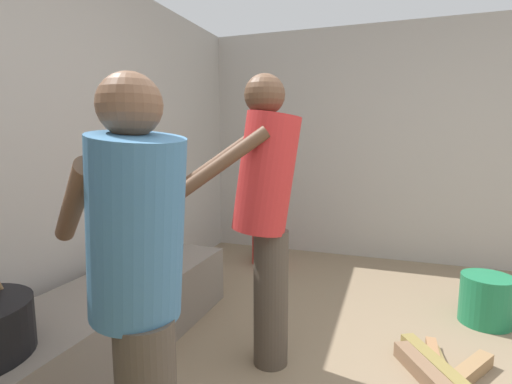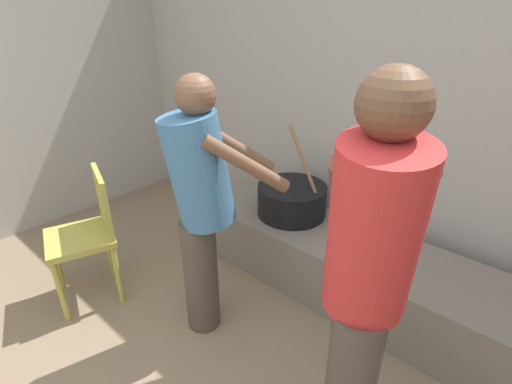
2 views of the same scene
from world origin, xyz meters
name	(u,v)px [view 1 (image 1 of 2)]	position (x,y,z in m)	size (l,w,h in m)	color
block_enclosure_rear	(10,151)	(0.00, 2.29, 1.24)	(5.75, 0.20, 2.48)	#ADA8A0
block_enclosure_right	(413,145)	(2.77, 0.00, 1.24)	(0.20, 4.78, 2.48)	#ADA8A0
hearth_ledge	(81,340)	(-0.09, 1.77, 0.21)	(2.47, 0.60, 0.42)	slate
cook_in_blue_shirt	(138,279)	(-0.64, 0.96, 0.87)	(0.62, 0.71, 1.52)	#4C4238
cook_in_red_shirt	(265,204)	(0.37, 0.86, 0.95)	(0.59, 0.75, 1.66)	#4C4238
bucket_green_plastic	(486,300)	(1.36, -0.48, 0.17)	(0.35, 0.35, 0.35)	#1E7A4C
bucket_red_plastic	(265,249)	(2.10, 1.42, 0.15)	(0.28, 0.28, 0.30)	red
firewood_pile	(444,377)	(0.50, -0.12, 0.04)	(0.79, 0.55, 0.09)	olive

